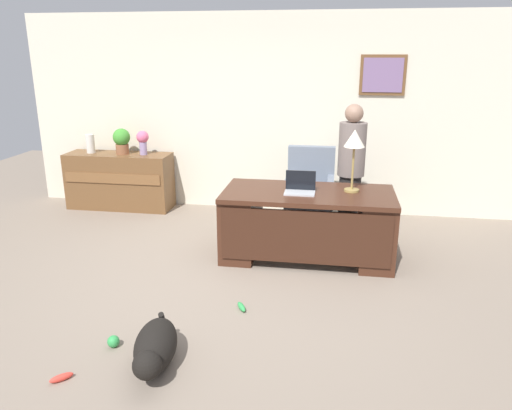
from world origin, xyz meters
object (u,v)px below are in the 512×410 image
(desk_lamp, at_px, (354,143))
(vase_with_flowers, at_px, (143,140))
(person_standing, at_px, (351,171))
(dog_toy_plush, at_px, (61,378))
(potted_plant, at_px, (122,140))
(dog_toy_ball, at_px, (113,341))
(dog_lying, at_px, (155,347))
(laptop, at_px, (300,187))
(vase_empty, at_px, (90,144))
(credenza, at_px, (120,181))
(dog_toy_bone, at_px, (241,307))
(armchair, at_px, (310,192))
(desk, at_px, (307,223))

(desk_lamp, bearing_deg, vase_with_flowers, 155.58)
(person_standing, height_order, dog_toy_plush, person_standing)
(desk_lamp, relative_size, potted_plant, 1.85)
(potted_plant, bearing_deg, dog_toy_ball, -68.38)
(dog_toy_ball, height_order, dog_toy_plush, dog_toy_ball)
(dog_lying, relative_size, laptop, 2.37)
(person_standing, height_order, vase_empty, person_standing)
(potted_plant, relative_size, dog_toy_plush, 2.20)
(vase_with_flowers, bearing_deg, desk_lamp, -24.42)
(dog_lying, bearing_deg, credenza, 117.13)
(laptop, xyz_separation_m, dog_toy_ball, (-1.28, -1.97, -0.76))
(desk_lamp, bearing_deg, potted_plant, 157.73)
(credenza, distance_m, dog_toy_bone, 3.54)
(dog_lying, bearing_deg, laptop, 68.06)
(person_standing, height_order, dog_lying, person_standing)
(vase_with_flowers, relative_size, vase_empty, 1.26)
(vase_with_flowers, relative_size, dog_toy_plush, 2.05)
(person_standing, distance_m, dog_toy_ball, 3.38)
(vase_empty, xyz_separation_m, potted_plant, (0.48, 0.00, 0.06))
(desk_lamp, bearing_deg, dog_toy_bone, -124.65)
(vase_with_flowers, height_order, dog_toy_bone, vase_with_flowers)
(armchair, height_order, dog_toy_bone, armchair)
(desk, distance_m, vase_empty, 3.53)
(potted_plant, distance_m, dog_toy_bone, 3.61)
(desk_lamp, relative_size, dog_toy_bone, 3.98)
(vase_with_flowers, distance_m, potted_plant, 0.31)
(person_standing, xyz_separation_m, vase_with_flowers, (-2.86, 0.66, 0.17))
(dog_toy_ball, bearing_deg, dog_toy_plush, -111.96)
(dog_toy_ball, xyz_separation_m, dog_toy_plush, (-0.18, -0.45, -0.02))
(credenza, distance_m, dog_toy_ball, 3.70)
(desk_lamp, distance_m, vase_with_flowers, 3.15)
(desk_lamp, relative_size, vase_with_flowers, 1.98)
(desk, bearing_deg, credenza, 153.06)
(dog_toy_ball, bearing_deg, vase_with_flowers, 106.95)
(credenza, relative_size, vase_empty, 5.62)
(dog_toy_ball, bearing_deg, dog_lying, -23.91)
(person_standing, xyz_separation_m, dog_toy_plush, (-2.00, -3.19, -0.80))
(dog_lying, bearing_deg, person_standing, 64.19)
(dog_toy_bone, bearing_deg, dog_lying, -116.83)
(laptop, relative_size, desk_lamp, 0.48)
(laptop, xyz_separation_m, vase_empty, (-3.10, 1.43, 0.12))
(dog_toy_ball, height_order, dog_toy_bone, dog_toy_ball)
(desk, bearing_deg, armchair, 91.84)
(dog_lying, bearing_deg, potted_plant, 116.14)
(desk, relative_size, person_standing, 1.14)
(vase_empty, distance_m, dog_toy_ball, 3.96)
(dog_toy_ball, bearing_deg, credenza, 112.74)
(credenza, xyz_separation_m, desk_lamp, (3.25, -1.30, 0.88))
(armchair, relative_size, vase_with_flowers, 3.06)
(credenza, distance_m, dog_toy_plush, 4.06)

